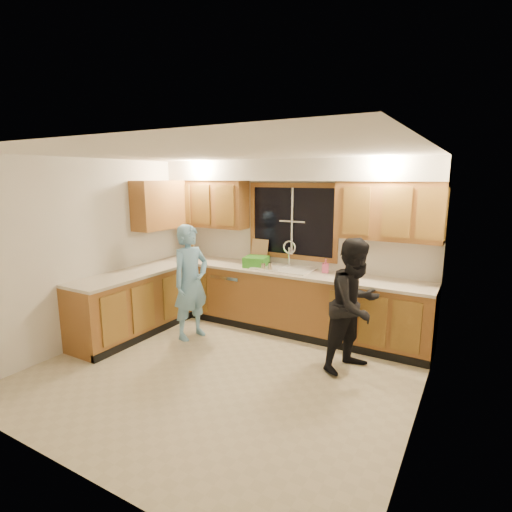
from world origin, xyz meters
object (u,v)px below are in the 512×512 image
Objects in this scene: dishwasher at (235,295)px; stove at (100,316)px; man at (191,282)px; bowl at (353,275)px; woman at (355,305)px; sink at (283,273)px; dish_crate at (256,262)px; knife_block at (191,251)px; soap_bottle at (325,266)px.

stove reaches higher than dishwasher.
dishwasher is at bearing 2.94° from man.
woman is at bearing -71.70° from bowl.
sink is 0.53× the size of man.
sink is 2.58× the size of dish_crate.
knife_block is 2.39m from soap_bottle.
knife_block reaches higher than stove.
stove is 3.43m from bowl.
dishwasher is at bearing 62.31° from stove.
stove is 0.57× the size of woman.
stove is 3.14m from soap_bottle.
dishwasher is at bearing -174.93° from soap_bottle.
dishwasher is 0.51× the size of man.
bowl is at bearing -28.10° from knife_block.
woman is at bearing -29.95° from sink.
bowl is (2.80, -0.00, -0.08)m from knife_block.
stove is at bearing -134.61° from sink.
dish_crate is at bearing -171.00° from soap_bottle.
dish_crate is (1.37, 1.77, 0.55)m from stove.
woman is 8.02× the size of soap_bottle.
bowl reaches higher than stove.
sink reaches higher than dish_crate.
dishwasher is 1.12m from knife_block.
dishwasher is 4.17× the size of soap_bottle.
knife_block is 2.81m from bowl.
dish_crate is 1.70× the size of soap_bottle.
dish_crate is 1.05m from soap_bottle.
soap_bottle is at bearing 9.00° from dish_crate.
sink is 1.02m from bowl.
dish_crate is (0.42, -0.04, 0.59)m from dishwasher.
sink is at bearing -35.25° from man.
woman is at bearing -18.78° from dishwasher.
knife_block reaches higher than soap_bottle.
bowl is at bearing -5.73° from soap_bottle.
sink is 1.49m from woman.
man reaches higher than stove.
dishwasher is at bearing -179.01° from sink.
soap_bottle is at bearing -45.14° from man.
sink is at bearing 45.39° from stove.
sink is 0.54× the size of woman.
dishwasher is 4.07× the size of knife_block.
man is (-0.99, -0.92, -0.06)m from sink.
bowl is (1.87, 0.09, 0.53)m from dishwasher.
sink is 4.40× the size of bowl.
knife_block is at bearing 99.32° from woman.
knife_block is at bearing 177.59° from sink.
sink is at bearing 84.24° from woman.
man is 8.02× the size of knife_block.
woman is 0.87m from bowl.
soap_bottle is at bearing 10.72° from sink.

